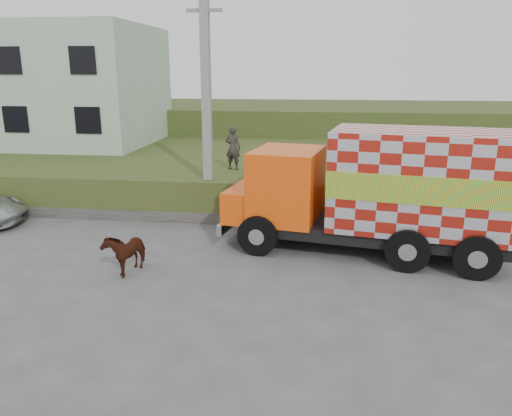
# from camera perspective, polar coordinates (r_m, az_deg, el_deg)

# --- Properties ---
(ground) EXTENTS (120.00, 120.00, 0.00)m
(ground) POSITION_cam_1_polar(r_m,az_deg,el_deg) (14.00, -5.40, -6.84)
(ground) COLOR #474749
(ground) RESTS_ON ground
(embankment) EXTENTS (40.00, 12.00, 1.50)m
(embankment) POSITION_cam_1_polar(r_m,az_deg,el_deg) (23.26, -0.07, 4.24)
(embankment) COLOR #294E1A
(embankment) RESTS_ON ground
(embankment_far) EXTENTS (40.00, 12.00, 3.00)m
(embankment_far) POSITION_cam_1_polar(r_m,az_deg,el_deg) (34.95, 2.50, 9.29)
(embankment_far) COLOR #294E1A
(embankment_far) RESTS_ON ground
(retaining_strip) EXTENTS (16.00, 0.50, 0.40)m
(retaining_strip) POSITION_cam_1_polar(r_m,az_deg,el_deg) (18.26, -8.68, -0.90)
(retaining_strip) COLOR #595651
(retaining_strip) RESTS_ON ground
(building) EXTENTS (10.00, 8.00, 6.00)m
(building) POSITION_cam_1_polar(r_m,az_deg,el_deg) (29.17, -21.79, 12.89)
(building) COLOR #A4C0A4
(building) RESTS_ON embankment
(utility_pole) EXTENTS (1.20, 0.30, 8.00)m
(utility_pole) POSITION_cam_1_polar(r_m,az_deg,el_deg) (17.70, -5.66, 11.46)
(utility_pole) COLOR gray
(utility_pole) RESTS_ON ground
(cargo_truck) EXTENTS (8.61, 4.08, 3.69)m
(cargo_truck) POSITION_cam_1_polar(r_m,az_deg,el_deg) (15.01, 14.00, 1.93)
(cargo_truck) COLOR black
(cargo_truck) RESTS_ON ground
(cow) EXTENTS (0.92, 1.49, 1.17)m
(cow) POSITION_cam_1_polar(r_m,az_deg,el_deg) (13.96, -14.68, -4.79)
(cow) COLOR #341C0D
(cow) RESTS_ON ground
(pedestrian) EXTENTS (0.70, 0.55, 1.71)m
(pedestrian) POSITION_cam_1_polar(r_m,az_deg,el_deg) (19.66, -2.64, 6.87)
(pedestrian) COLOR #312D2B
(pedestrian) RESTS_ON embankment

